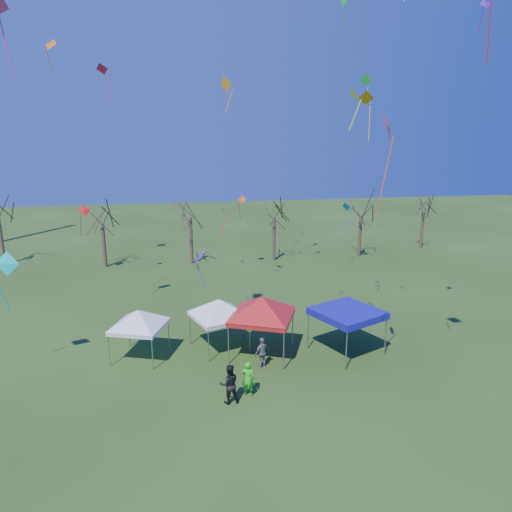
{
  "coord_description": "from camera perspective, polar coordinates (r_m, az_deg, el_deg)",
  "views": [
    {
      "loc": [
        -4.11,
        -20.49,
        12.2
      ],
      "look_at": [
        0.25,
        3.0,
        6.04
      ],
      "focal_mm": 32.0,
      "sensor_mm": 36.0,
      "label": 1
    }
  ],
  "objects": [
    {
      "name": "tree_1",
      "position": [
        46.07,
        -18.81,
        5.69
      ],
      "size": [
        3.42,
        3.42,
        7.54
      ],
      "color": "#3D2D21",
      "rests_on": "ground"
    },
    {
      "name": "tree_3",
      "position": [
        46.08,
        2.32,
        6.81
      ],
      "size": [
        3.59,
        3.59,
        7.91
      ],
      "color": "#3D2D21",
      "rests_on": "ground"
    },
    {
      "name": "kite_14",
      "position": [
        26.13,
        -28.75,
        -0.95
      ],
      "size": [
        1.29,
        0.89,
        3.35
      ],
      "rotation": [
        0.0,
        0.0,
        6.05
      ],
      "color": "#0ED3CA",
      "rests_on": "ground"
    },
    {
      "name": "kite_5",
      "position": [
        20.4,
        16.2,
        15.07
      ],
      "size": [
        1.04,
        1.4,
        4.28
      ],
      "rotation": [
        0.0,
        0.0,
        1.1
      ],
      "color": "red",
      "rests_on": "ground"
    },
    {
      "name": "kite_22",
      "position": [
        41.91,
        -4.18,
        5.76
      ],
      "size": [
        0.92,
        0.97,
        2.89
      ],
      "rotation": [
        0.0,
        0.0,
        1.7
      ],
      "color": "red",
      "rests_on": "ground"
    },
    {
      "name": "kite_18",
      "position": [
        29.29,
        13.58,
        20.54
      ],
      "size": [
        0.78,
        0.69,
        1.89
      ],
      "rotation": [
        0.0,
        0.0,
        2.53
      ],
      "color": "green",
      "rests_on": "ground"
    },
    {
      "name": "tent_white_west",
      "position": [
        26.6,
        -14.52,
        -6.95
      ],
      "size": [
        3.56,
        3.56,
        3.35
      ],
      "rotation": [
        0.0,
        0.0,
        -0.35
      ],
      "color": "gray",
      "rests_on": "ground"
    },
    {
      "name": "kite_12",
      "position": [
        44.18,
        11.23,
        6.02
      ],
      "size": [
        0.93,
        1.08,
        2.93
      ],
      "rotation": [
        0.0,
        0.0,
        2.09
      ],
      "color": "blue",
      "rests_on": "ground"
    },
    {
      "name": "tree_5",
      "position": [
        54.62,
        20.36,
        6.76
      ],
      "size": [
        3.39,
        3.39,
        7.46
      ],
      "color": "#3D2D21",
      "rests_on": "ground"
    },
    {
      "name": "tree_2",
      "position": [
        45.29,
        -8.27,
        6.81
      ],
      "size": [
        3.71,
        3.71,
        8.18
      ],
      "color": "#3D2D21",
      "rests_on": "ground"
    },
    {
      "name": "tent_red",
      "position": [
        25.87,
        0.76,
        -5.58
      ],
      "size": [
        4.38,
        4.38,
        4.13
      ],
      "rotation": [
        0.0,
        0.0,
        -0.42
      ],
      "color": "gray",
      "rests_on": "ground"
    },
    {
      "name": "ground",
      "position": [
        24.2,
        0.75,
        -15.82
      ],
      "size": [
        140.0,
        140.0,
        0.0
      ],
      "primitive_type": "plane",
      "color": "#254215",
      "rests_on": "ground"
    },
    {
      "name": "tent_white_mid",
      "position": [
        26.97,
        -4.67,
        -5.83
      ],
      "size": [
        3.79,
        3.79,
        3.56
      ],
      "rotation": [
        0.0,
        0.0,
        0.35
      ],
      "color": "gray",
      "rests_on": "ground"
    },
    {
      "name": "kite_1",
      "position": [
        25.12,
        -7.08,
        -0.01
      ],
      "size": [
        0.73,
        1.05,
        2.32
      ],
      "rotation": [
        0.0,
        0.0,
        4.7
      ],
      "color": "#541AB9",
      "rests_on": "ground"
    },
    {
      "name": "kite_7",
      "position": [
        34.77,
        -18.64,
        21.21
      ],
      "size": [
        1.04,
        0.94,
        2.51
      ],
      "rotation": [
        0.0,
        0.0,
        2.74
      ],
      "color": "red",
      "rests_on": "ground"
    },
    {
      "name": "person_grey",
      "position": [
        25.48,
        0.78,
        -11.95
      ],
      "size": [
        1.09,
        0.88,
        1.73
      ],
      "primitive_type": "imported",
      "rotation": [
        0.0,
        0.0,
        3.67
      ],
      "color": "slate",
      "rests_on": "ground"
    },
    {
      "name": "tent_blue",
      "position": [
        27.0,
        11.35,
        -7.06
      ],
      "size": [
        4.42,
        4.42,
        2.64
      ],
      "rotation": [
        0.0,
        0.0,
        0.41
      ],
      "color": "gray",
      "rests_on": "ground"
    },
    {
      "name": "kite_17",
      "position": [
        28.66,
        13.62,
        18.54
      ],
      "size": [
        1.08,
        0.87,
        2.85
      ],
      "rotation": [
        0.0,
        0.0,
        2.78
      ],
      "color": "orange",
      "rests_on": "ground"
    },
    {
      "name": "kite_9",
      "position": [
        27.79,
        26.68,
        26.21
      ],
      "size": [
        0.6,
        0.38,
        1.49
      ],
      "rotation": [
        0.0,
        0.0,
        6.25
      ],
      "color": "#5919B1",
      "rests_on": "ground"
    },
    {
      "name": "kite_2",
      "position": [
        43.84,
        -24.31,
        22.97
      ],
      "size": [
        1.43,
        1.32,
        2.86
      ],
      "rotation": [
        0.0,
        0.0,
        5.71
      ],
      "color": "orange",
      "rests_on": "ground"
    },
    {
      "name": "kite_11",
      "position": [
        33.39,
        -3.72,
        20.63
      ],
      "size": [
        0.89,
        1.18,
        2.53
      ],
      "rotation": [
        0.0,
        0.0,
        2.06
      ],
      "color": "orange",
      "rests_on": "ground"
    },
    {
      "name": "kite_27",
      "position": [
        24.23,
        12.21,
        18.97
      ],
      "size": [
        0.59,
        0.89,
        2.09
      ],
      "rotation": [
        0.0,
        0.0,
        1.48
      ],
      "color": "#ECF219",
      "rests_on": "ground"
    },
    {
      "name": "kite_19",
      "position": [
        42.26,
        -1.81,
        7.04
      ],
      "size": [
        0.98,
        0.91,
        2.2
      ],
      "rotation": [
        0.0,
        0.0,
        5.67
      ],
      "color": "#BF3B12",
      "rests_on": "ground"
    },
    {
      "name": "kite_13",
      "position": [
        43.68,
        -20.7,
        5.32
      ],
      "size": [
        1.35,
        1.13,
        2.89
      ],
      "rotation": [
        0.0,
        0.0,
        0.41
      ],
      "color": "red",
      "rests_on": "ground"
    },
    {
      "name": "person_dark",
      "position": [
        22.39,
        -3.36,
        -15.68
      ],
      "size": [
        0.98,
        0.79,
        1.94
      ],
      "primitive_type": "imported",
      "rotation": [
        0.0,
        0.0,
        3.2
      ],
      "color": "black",
      "rests_on": "ground"
    },
    {
      "name": "kite_15",
      "position": [
        36.33,
        10.97,
        28.88
      ],
      "size": [
        0.51,
        0.93,
        1.86
      ],
      "rotation": [
        0.0,
        0.0,
        4.97
      ],
      "color": "green",
      "rests_on": "ground"
    },
    {
      "name": "person_green",
      "position": [
        22.94,
        -1.01,
        -15.08
      ],
      "size": [
        0.77,
        0.65,
        1.78
      ],
      "primitive_type": "imported",
      "rotation": [
        0.0,
        0.0,
        2.74
      ],
      "color": "#30D221",
      "rests_on": "ground"
    },
    {
      "name": "tree_4",
      "position": [
        48.95,
        13.11,
        6.88
      ],
      "size": [
        3.58,
        3.58,
        7.89
      ],
      "color": "#3D2D21",
      "rests_on": "ground"
    }
  ]
}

